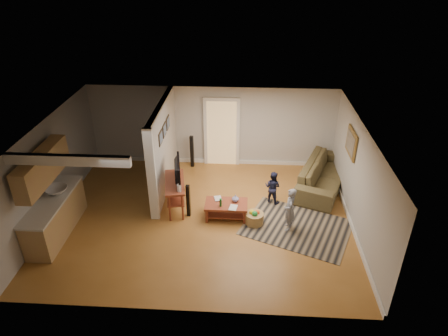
{
  "coord_description": "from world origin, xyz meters",
  "views": [
    {
      "loc": [
        1.04,
        -8.27,
        6.1
      ],
      "look_at": [
        0.51,
        0.67,
        1.1
      ],
      "focal_mm": 32.0,
      "sensor_mm": 36.0,
      "label": 1
    }
  ],
  "objects_px": {
    "coffee_table": "(227,206)",
    "toy_basket": "(254,218)",
    "speaker_right": "(192,151)",
    "sofa": "(322,186)",
    "toddler": "(272,201)",
    "speaker_left": "(188,201)",
    "tv_console": "(175,184)",
    "child": "(288,228)"
  },
  "relations": [
    {
      "from": "coffee_table",
      "to": "toy_basket",
      "type": "distance_m",
      "value": 0.76
    },
    {
      "from": "toy_basket",
      "to": "speaker_right",
      "type": "bearing_deg",
      "value": 123.92
    },
    {
      "from": "sofa",
      "to": "toddler",
      "type": "bearing_deg",
      "value": 141.74
    },
    {
      "from": "speaker_left",
      "to": "toy_basket",
      "type": "xyz_separation_m",
      "value": [
        1.68,
        -0.24,
        -0.29
      ]
    },
    {
      "from": "toddler",
      "to": "coffee_table",
      "type": "bearing_deg",
      "value": 60.28
    },
    {
      "from": "coffee_table",
      "to": "tv_console",
      "type": "distance_m",
      "value": 1.45
    },
    {
      "from": "child",
      "to": "toddler",
      "type": "bearing_deg",
      "value": -162.94
    },
    {
      "from": "sofa",
      "to": "toy_basket",
      "type": "xyz_separation_m",
      "value": [
        -1.98,
        -1.88,
        0.17
      ]
    },
    {
      "from": "tv_console",
      "to": "speaker_left",
      "type": "bearing_deg",
      "value": -52.16
    },
    {
      "from": "coffee_table",
      "to": "child",
      "type": "distance_m",
      "value": 1.61
    },
    {
      "from": "sofa",
      "to": "tv_console",
      "type": "distance_m",
      "value": 4.31
    },
    {
      "from": "coffee_table",
      "to": "child",
      "type": "relative_size",
      "value": 0.95
    },
    {
      "from": "child",
      "to": "tv_console",
      "type": "bearing_deg",
      "value": -103.51
    },
    {
      "from": "child",
      "to": "toddler",
      "type": "height_order",
      "value": "child"
    },
    {
      "from": "tv_console",
      "to": "sofa",
      "type": "bearing_deg",
      "value": 7.4
    },
    {
      "from": "toy_basket",
      "to": "sofa",
      "type": "bearing_deg",
      "value": 43.54
    },
    {
      "from": "sofa",
      "to": "tv_console",
      "type": "relative_size",
      "value": 1.96
    },
    {
      "from": "sofa",
      "to": "toddler",
      "type": "height_order",
      "value": "toddler"
    },
    {
      "from": "speaker_right",
      "to": "toddler",
      "type": "xyz_separation_m",
      "value": [
        2.41,
        -1.86,
        -0.52
      ]
    },
    {
      "from": "speaker_left",
      "to": "child",
      "type": "xyz_separation_m",
      "value": [
        2.51,
        -0.4,
        -0.45
      ]
    },
    {
      "from": "coffee_table",
      "to": "speaker_right",
      "type": "height_order",
      "value": "speaker_right"
    },
    {
      "from": "toy_basket",
      "to": "child",
      "type": "distance_m",
      "value": 0.86
    },
    {
      "from": "coffee_table",
      "to": "speaker_right",
      "type": "relative_size",
      "value": 1.04
    },
    {
      "from": "tv_console",
      "to": "toy_basket",
      "type": "bearing_deg",
      "value": -26.07
    },
    {
      "from": "tv_console",
      "to": "child",
      "type": "distance_m",
      "value": 3.06
    },
    {
      "from": "coffee_table",
      "to": "speaker_left",
      "type": "distance_m",
      "value": 0.99
    },
    {
      "from": "tv_console",
      "to": "child",
      "type": "relative_size",
      "value": 1.2
    },
    {
      "from": "coffee_table",
      "to": "toddler",
      "type": "xyz_separation_m",
      "value": [
        1.18,
        0.77,
        -0.33
      ]
    },
    {
      "from": "child",
      "to": "toddler",
      "type": "xyz_separation_m",
      "value": [
        -0.35,
        1.17,
        0.0
      ]
    },
    {
      "from": "sofa",
      "to": "speaker_right",
      "type": "height_order",
      "value": "speaker_right"
    },
    {
      "from": "coffee_table",
      "to": "sofa",
      "type": "bearing_deg",
      "value": 31.49
    },
    {
      "from": "coffee_table",
      "to": "tv_console",
      "type": "height_order",
      "value": "tv_console"
    },
    {
      "from": "tv_console",
      "to": "coffee_table",
      "type": "bearing_deg",
      "value": -24.21
    },
    {
      "from": "toddler",
      "to": "speaker_left",
      "type": "bearing_deg",
      "value": 46.86
    },
    {
      "from": "sofa",
      "to": "child",
      "type": "bearing_deg",
      "value": 172.04
    },
    {
      "from": "coffee_table",
      "to": "child",
      "type": "bearing_deg",
      "value": -14.63
    },
    {
      "from": "toy_basket",
      "to": "toddler",
      "type": "relative_size",
      "value": 0.5
    },
    {
      "from": "toy_basket",
      "to": "child",
      "type": "xyz_separation_m",
      "value": [
        0.83,
        -0.16,
        -0.17
      ]
    },
    {
      "from": "speaker_left",
      "to": "toddler",
      "type": "distance_m",
      "value": 2.34
    },
    {
      "from": "coffee_table",
      "to": "speaker_left",
      "type": "relative_size",
      "value": 1.18
    },
    {
      "from": "speaker_left",
      "to": "toddler",
      "type": "xyz_separation_m",
      "value": [
        2.16,
        0.77,
        -0.45
      ]
    },
    {
      "from": "sofa",
      "to": "speaker_left",
      "type": "distance_m",
      "value": 4.04
    }
  ]
}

